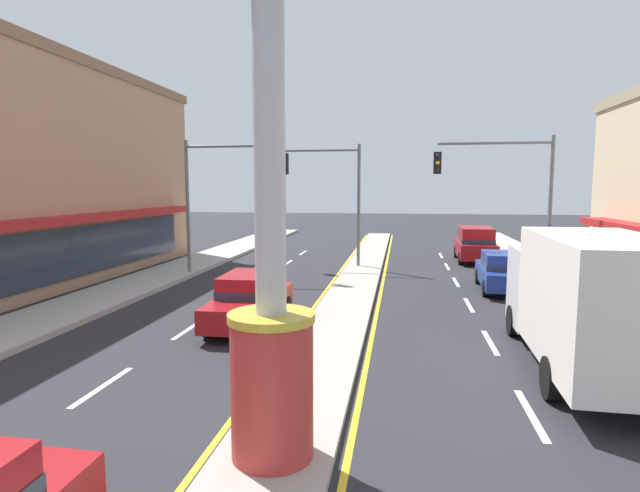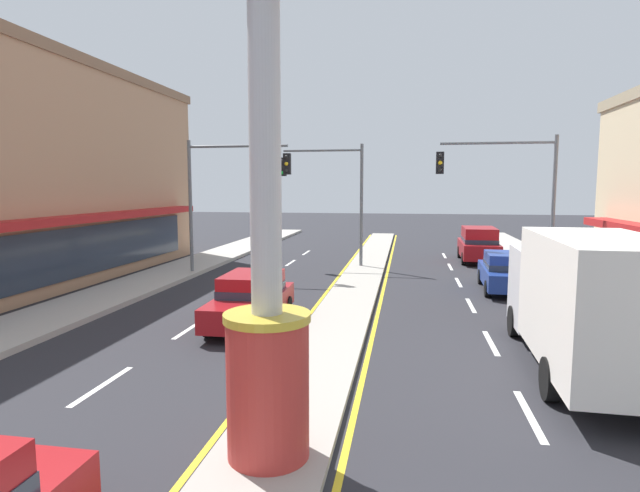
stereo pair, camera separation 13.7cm
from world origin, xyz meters
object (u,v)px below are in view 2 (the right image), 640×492
object	(u,v)px
traffic_light_right_side	(510,183)
sedan_near_left_lane	(251,299)
traffic_light_median_far	(332,185)
box_truck_near_right_lane	(586,299)
suv_mid_left_lane	(479,244)
traffic_light_left_side	(226,183)
sedan_kerb_right	(506,271)
district_sign	(265,154)

from	to	relation	value
traffic_light_right_side	sedan_near_left_lane	size ratio (longest dim) A/B	1.43
traffic_light_median_far	sedan_near_left_lane	world-z (taller)	traffic_light_median_far
traffic_light_right_side	box_truck_near_right_lane	bearing A→B (deg)	-91.79
sedan_near_left_lane	suv_mid_left_lane	world-z (taller)	suv_mid_left_lane
traffic_light_left_side	suv_mid_left_lane	bearing A→B (deg)	28.85
traffic_light_left_side	box_truck_near_right_lane	size ratio (longest dim) A/B	0.89
traffic_light_median_far	sedan_kerb_right	size ratio (longest dim) A/B	1.42
traffic_light_left_side	box_truck_near_right_lane	xyz separation A→B (m)	(11.93, -10.78, -2.55)
traffic_light_median_far	box_truck_near_right_lane	bearing A→B (deg)	-61.63
box_truck_near_right_lane	traffic_light_right_side	bearing A→B (deg)	88.21
traffic_light_left_side	traffic_light_right_side	world-z (taller)	same
traffic_light_median_far	box_truck_near_right_lane	distance (m)	16.17
traffic_light_left_side	traffic_light_right_side	distance (m)	12.27
suv_mid_left_lane	traffic_light_left_side	bearing A→B (deg)	-151.15
box_truck_near_right_lane	sedan_kerb_right	size ratio (longest dim) A/B	1.59
traffic_light_left_side	district_sign	bearing A→B (deg)	-68.38
traffic_light_right_side	traffic_light_median_far	world-z (taller)	same
traffic_light_left_side	sedan_kerb_right	bearing A→B (deg)	-7.21
sedan_near_left_lane	sedan_kerb_right	xyz separation A→B (m)	(8.40, 6.49, 0.00)
sedan_kerb_right	district_sign	bearing A→B (deg)	-112.72
district_sign	traffic_light_median_far	size ratio (longest dim) A/B	1.37
sedan_near_left_lane	sedan_kerb_right	distance (m)	10.62
sedan_kerb_right	traffic_light_median_far	bearing A→B (deg)	147.95
sedan_near_left_lane	traffic_light_median_far	bearing A→B (deg)	86.14
district_sign	traffic_light_left_side	world-z (taller)	district_sign
suv_mid_left_lane	sedan_kerb_right	distance (m)	8.12
traffic_light_median_far	district_sign	bearing A→B (deg)	-84.54
district_sign	sedan_kerb_right	size ratio (longest dim) A/B	1.94
traffic_light_median_far	box_truck_near_right_lane	size ratio (longest dim) A/B	0.89
box_truck_near_right_lane	suv_mid_left_lane	distance (m)	17.40
suv_mid_left_lane	sedan_kerb_right	bearing A→B (deg)	-90.01
traffic_light_left_side	suv_mid_left_lane	distance (m)	14.07
box_truck_near_right_lane	suv_mid_left_lane	xyz separation A→B (m)	(0.05, 17.39, -0.71)
box_truck_near_right_lane	sedan_kerb_right	xyz separation A→B (m)	(0.05, 9.27, -0.91)
traffic_light_left_side	box_truck_near_right_lane	distance (m)	16.29
box_truck_near_right_lane	sedan_near_left_lane	world-z (taller)	box_truck_near_right_lane
traffic_light_left_side	suv_mid_left_lane	world-z (taller)	traffic_light_left_side
traffic_light_left_side	sedan_near_left_lane	bearing A→B (deg)	-65.90
traffic_light_right_side	sedan_near_left_lane	distance (m)	12.36
traffic_light_median_far	sedan_near_left_lane	bearing A→B (deg)	-93.86
district_sign	suv_mid_left_lane	xyz separation A→B (m)	(5.85, 22.09, -3.56)
sedan_kerb_right	box_truck_near_right_lane	bearing A→B (deg)	-90.32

